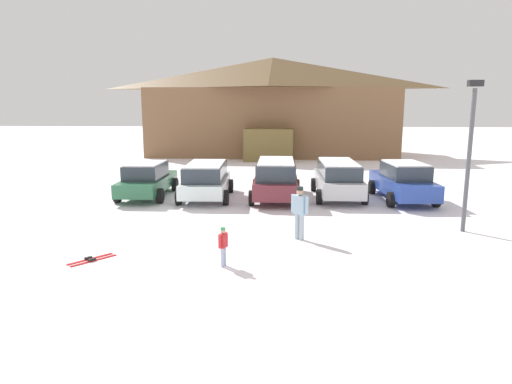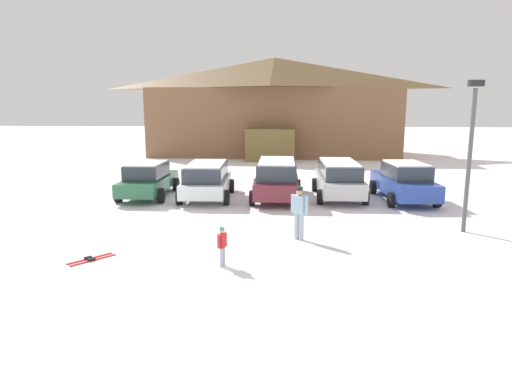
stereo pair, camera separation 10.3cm
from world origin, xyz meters
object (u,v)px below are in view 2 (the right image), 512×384
Objects in this scene: parked_white_suv at (207,179)px; parked_maroon_van at (277,178)px; parked_green_coupe at (148,179)px; skier_adult_in_blue_parka at (299,210)px; parked_blue_hatchback at (404,181)px; pair_of_skis at (91,259)px; skier_child_in_red_jacket at (222,244)px; ski_lodge at (274,106)px; lamp_post at (470,148)px; parked_silver_wagon at (339,178)px.

parked_white_suv is 3.12m from parked_maroon_van.
parked_green_coupe is 2.72× the size of skier_adult_in_blue_parka.
parked_green_coupe is 0.94× the size of parked_blue_hatchback.
skier_adult_in_blue_parka is 1.40× the size of pair_of_skis.
parked_blue_hatchback reaches higher than skier_child_in_red_jacket.
skier_child_in_red_jacket is 3.68m from pair_of_skis.
parked_maroon_van is at bearing -88.39° from ski_lodge.
skier_child_in_red_jacket is (4.58, -8.89, -0.21)m from parked_green_coupe.
pair_of_skis is at bearing -101.92° from parked_white_suv.
parked_green_coupe is at bearing 179.40° from parked_blue_hatchback.
skier_child_in_red_jacket is at bearing -4.24° from pair_of_skis.
skier_adult_in_blue_parka is 6.19m from pair_of_skis.
lamp_post reaches higher than skier_adult_in_blue_parka.
parked_white_suv is at bearing 152.33° from lamp_post.
parked_maroon_van is (0.53, -18.84, -3.10)m from ski_lodge.
parked_green_coupe is 11.41m from parked_blue_hatchback.
parked_blue_hatchback is (2.79, -0.43, -0.04)m from parked_silver_wagon.
ski_lodge reaches higher than pair_of_skis.
skier_adult_in_blue_parka reaches higher than parked_silver_wagon.
parked_green_coupe is at bearing 178.72° from parked_maroon_van.
parked_maroon_van is at bearing -170.95° from parked_silver_wagon.
skier_adult_in_blue_parka is (-1.98, -6.66, 0.05)m from parked_silver_wagon.
lamp_post reaches higher than parked_green_coupe.
skier_child_in_red_jacket is 0.63× the size of skier_adult_in_blue_parka.
pair_of_skis is at bearing -158.25° from skier_adult_in_blue_parka.
parked_maroon_van reaches higher than parked_silver_wagon.
parked_blue_hatchback is (11.41, -0.12, 0.05)m from parked_green_coupe.
parked_blue_hatchback is at bearing 0.63° from parked_white_suv.
parked_silver_wagon is 4.59× the size of skier_child_in_red_jacket.
pair_of_skis is at bearing -140.89° from parked_blue_hatchback.
parked_green_coupe is 13.30m from lamp_post.
parked_blue_hatchback reaches higher than parked_green_coupe.
skier_child_in_red_jacket is (-1.26, -8.76, -0.34)m from parked_maroon_van.
parked_blue_hatchback is at bearing 52.58° from skier_adult_in_blue_parka.
skier_child_in_red_jacket is (-4.04, -9.20, -0.30)m from parked_silver_wagon.
parked_silver_wagon is 10.05m from skier_child_in_red_jacket.
parked_blue_hatchback is 4.05× the size of pair_of_skis.
parked_blue_hatchback reaches higher than pair_of_skis.
parked_white_suv is at bearing 122.53° from skier_adult_in_blue_parka.
parked_maroon_van reaches higher than skier_adult_in_blue_parka.
ski_lodge is 4.35× the size of parked_maroon_van.
parked_white_suv is 8.63m from pair_of_skis.
parked_white_suv is 0.94× the size of parked_blue_hatchback.
parked_white_suv is at bearing 102.06° from skier_child_in_red_jacket.
parked_green_coupe is at bearing -105.86° from ski_lodge.
lamp_post reaches higher than pair_of_skis.
parked_white_suv is at bearing -174.89° from parked_silver_wagon.
parked_maroon_van is 8.86m from skier_child_in_red_jacket.
parked_green_coupe is 0.96× the size of parked_maroon_van.
ski_lodge is at bearing 105.91° from lamp_post.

